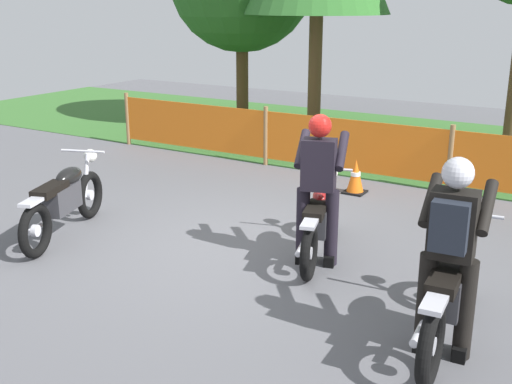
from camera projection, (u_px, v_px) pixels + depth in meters
name	position (u px, v px, depth m)	size (l,w,h in m)	color
ground	(236.00, 244.00, 7.67)	(24.00, 24.00, 0.02)	#5B5B60
grass_verge	(406.00, 144.00, 12.95)	(24.00, 5.93, 0.01)	#386B2D
barrier_fence	(351.00, 146.00, 10.36)	(9.81, 0.08, 1.05)	olive
motorcycle_lead	(320.00, 219.00, 7.18)	(0.75, 1.89, 0.92)	black
motorcycle_trailing	(450.00, 289.00, 5.37)	(0.62, 2.11, 1.00)	black
motorcycle_third	(64.00, 200.00, 7.81)	(0.89, 1.96, 0.97)	black
rider_lead	(318.00, 184.00, 6.87)	(0.65, 0.66, 1.69)	black
rider_trailing	(451.00, 247.00, 5.03)	(0.58, 0.70, 1.69)	black
traffic_cone	(356.00, 177.00, 9.59)	(0.32, 0.32, 0.53)	black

